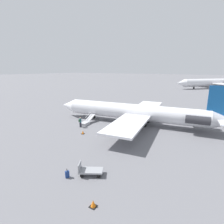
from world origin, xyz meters
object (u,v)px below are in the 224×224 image
object	(u,v)px
passenger	(80,122)
airplane_taxiing_distant	(213,82)
airplane_main	(138,112)
boarding_stairs	(86,122)
luggage_cart	(90,170)
suitcase	(67,174)

from	to	relation	value
passenger	airplane_taxiing_distant	bearing A→B (deg)	-19.25
airplane_main	boarding_stairs	size ratio (longest dim) A/B	7.67
airplane_main	luggage_cart	distance (m)	17.06
luggage_cart	suitcase	world-z (taller)	luggage_cart
boarding_stairs	luggage_cart	xyz separation A→B (m)	(-10.34, 11.61, 0.08)
airplane_taxiing_distant	boarding_stairs	world-z (taller)	airplane_taxiing_distant
luggage_cart	suitcase	size ratio (longest dim) A/B	2.79
airplane_main	luggage_cart	size ratio (longest dim) A/B	12.89
passenger	luggage_cart	world-z (taller)	passenger
passenger	luggage_cart	size ratio (longest dim) A/B	0.71
suitcase	luggage_cart	bearing A→B (deg)	-135.81
airplane_taxiing_distant	boarding_stairs	xyz separation A→B (m)	(15.48, 80.06, -2.57)
boarding_stairs	passenger	size ratio (longest dim) A/B	2.37
airplane_main	airplane_taxiing_distant	distance (m)	75.30
airplane_taxiing_distant	passenger	distance (m)	83.21
airplane_main	airplane_taxiing_distant	xyz separation A→B (m)	(-7.70, -74.90, 0.76)
airplane_taxiing_distant	luggage_cart	size ratio (longest dim) A/B	13.47
airplane_main	passenger	world-z (taller)	airplane_main
airplane_taxiing_distant	luggage_cart	distance (m)	91.85
luggage_cart	passenger	bearing A→B (deg)	-74.49
boarding_stairs	airplane_main	bearing A→B (deg)	-65.11
airplane_main	suitcase	xyz separation A→B (m)	(-1.10, 18.20, -1.86)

